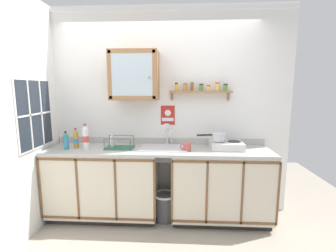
{
  "coord_description": "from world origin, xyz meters",
  "views": [
    {
      "loc": [
        0.29,
        -2.46,
        1.67
      ],
      "look_at": [
        0.12,
        0.52,
        1.19
      ],
      "focal_mm": 25.59,
      "sensor_mm": 36.0,
      "label": 1
    }
  ],
  "objects_px": {
    "warning_sign": "(168,115)",
    "bottle_opaque_white_2": "(86,138)",
    "sink": "(164,150)",
    "wall_cabinet": "(134,75)",
    "hot_plate_stove": "(226,145)",
    "dish_rack": "(118,146)",
    "bottle_juice_amber_0": "(76,139)",
    "bottle_detergent_teal_1": "(66,141)",
    "mug": "(187,147)",
    "saucepan": "(218,137)",
    "trash_bin": "(165,206)"
  },
  "relations": [
    {
      "from": "bottle_opaque_white_2",
      "to": "mug",
      "type": "height_order",
      "value": "bottle_opaque_white_2"
    },
    {
      "from": "saucepan",
      "to": "wall_cabinet",
      "type": "xyz_separation_m",
      "value": [
        -1.04,
        0.07,
        0.75
      ]
    },
    {
      "from": "sink",
      "to": "dish_rack",
      "type": "height_order",
      "value": "sink"
    },
    {
      "from": "hot_plate_stove",
      "to": "saucepan",
      "type": "height_order",
      "value": "saucepan"
    },
    {
      "from": "wall_cabinet",
      "to": "trash_bin",
      "type": "distance_m",
      "value": 1.69
    },
    {
      "from": "bottle_juice_amber_0",
      "to": "mug",
      "type": "bearing_deg",
      "value": -3.22
    },
    {
      "from": "mug",
      "to": "warning_sign",
      "type": "bearing_deg",
      "value": 123.77
    },
    {
      "from": "mug",
      "to": "wall_cabinet",
      "type": "distance_m",
      "value": 1.09
    },
    {
      "from": "sink",
      "to": "saucepan",
      "type": "height_order",
      "value": "sink"
    },
    {
      "from": "dish_rack",
      "to": "warning_sign",
      "type": "relative_size",
      "value": 1.37
    },
    {
      "from": "hot_plate_stove",
      "to": "dish_rack",
      "type": "xyz_separation_m",
      "value": [
        -1.34,
        -0.04,
        -0.02
      ]
    },
    {
      "from": "warning_sign",
      "to": "bottle_opaque_white_2",
      "type": "bearing_deg",
      "value": -160.32
    },
    {
      "from": "sink",
      "to": "wall_cabinet",
      "type": "xyz_separation_m",
      "value": [
        -0.37,
        0.09,
        0.93
      ]
    },
    {
      "from": "mug",
      "to": "wall_cabinet",
      "type": "relative_size",
      "value": 0.22
    },
    {
      "from": "dish_rack",
      "to": "wall_cabinet",
      "type": "xyz_separation_m",
      "value": [
        0.2,
        0.13,
        0.87
      ]
    },
    {
      "from": "bottle_juice_amber_0",
      "to": "wall_cabinet",
      "type": "bearing_deg",
      "value": 10.84
    },
    {
      "from": "sink",
      "to": "bottle_detergent_teal_1",
      "type": "xyz_separation_m",
      "value": [
        -1.19,
        -0.12,
        0.13
      ]
    },
    {
      "from": "sink",
      "to": "bottle_juice_amber_0",
      "type": "bearing_deg",
      "value": -177.23
    },
    {
      "from": "hot_plate_stove",
      "to": "saucepan",
      "type": "relative_size",
      "value": 1.08
    },
    {
      "from": "wall_cabinet",
      "to": "bottle_detergent_teal_1",
      "type": "bearing_deg",
      "value": -165.89
    },
    {
      "from": "bottle_juice_amber_0",
      "to": "wall_cabinet",
      "type": "height_order",
      "value": "wall_cabinet"
    },
    {
      "from": "saucepan",
      "to": "mug",
      "type": "xyz_separation_m",
      "value": [
        -0.39,
        -0.15,
        -0.1
      ]
    },
    {
      "from": "saucepan",
      "to": "hot_plate_stove",
      "type": "bearing_deg",
      "value": -12.21
    },
    {
      "from": "bottle_opaque_white_2",
      "to": "trash_bin",
      "type": "distance_m",
      "value": 1.31
    },
    {
      "from": "bottle_juice_amber_0",
      "to": "warning_sign",
      "type": "xyz_separation_m",
      "value": [
        1.13,
        0.29,
        0.27
      ]
    },
    {
      "from": "mug",
      "to": "trash_bin",
      "type": "relative_size",
      "value": 0.37
    },
    {
      "from": "bottle_detergent_teal_1",
      "to": "warning_sign",
      "type": "bearing_deg",
      "value": 16.41
    },
    {
      "from": "hot_plate_stove",
      "to": "bottle_detergent_teal_1",
      "type": "bearing_deg",
      "value": -176.57
    },
    {
      "from": "sink",
      "to": "warning_sign",
      "type": "relative_size",
      "value": 2.29
    },
    {
      "from": "sink",
      "to": "bottle_juice_amber_0",
      "type": "height_order",
      "value": "sink"
    },
    {
      "from": "hot_plate_stove",
      "to": "warning_sign",
      "type": "relative_size",
      "value": 1.56
    },
    {
      "from": "trash_bin",
      "to": "warning_sign",
      "type": "bearing_deg",
      "value": 86.1
    },
    {
      "from": "sink",
      "to": "warning_sign",
      "type": "height_order",
      "value": "warning_sign"
    },
    {
      "from": "saucepan",
      "to": "bottle_detergent_teal_1",
      "type": "xyz_separation_m",
      "value": [
        -1.87,
        -0.14,
        -0.05
      ]
    },
    {
      "from": "sink",
      "to": "hot_plate_stove",
      "type": "relative_size",
      "value": 1.47
    },
    {
      "from": "saucepan",
      "to": "wall_cabinet",
      "type": "bearing_deg",
      "value": 176.29
    },
    {
      "from": "bottle_detergent_teal_1",
      "to": "wall_cabinet",
      "type": "relative_size",
      "value": 0.37
    },
    {
      "from": "bottle_juice_amber_0",
      "to": "sink",
      "type": "bearing_deg",
      "value": 2.77
    },
    {
      "from": "saucepan",
      "to": "warning_sign",
      "type": "xyz_separation_m",
      "value": [
        -0.64,
        0.22,
        0.24
      ]
    },
    {
      "from": "bottle_juice_amber_0",
      "to": "dish_rack",
      "type": "distance_m",
      "value": 0.54
    },
    {
      "from": "dish_rack",
      "to": "bottle_detergent_teal_1",
      "type": "bearing_deg",
      "value": -172.69
    },
    {
      "from": "saucepan",
      "to": "bottle_opaque_white_2",
      "type": "distance_m",
      "value": 1.63
    },
    {
      "from": "dish_rack",
      "to": "wall_cabinet",
      "type": "height_order",
      "value": "wall_cabinet"
    },
    {
      "from": "bottle_detergent_teal_1",
      "to": "sink",
      "type": "bearing_deg",
      "value": 5.77
    },
    {
      "from": "wall_cabinet",
      "to": "mug",
      "type": "bearing_deg",
      "value": -18.38
    },
    {
      "from": "bottle_juice_amber_0",
      "to": "bottle_detergent_teal_1",
      "type": "distance_m",
      "value": 0.12
    },
    {
      "from": "sink",
      "to": "trash_bin",
      "type": "distance_m",
      "value": 0.71
    },
    {
      "from": "hot_plate_stove",
      "to": "dish_rack",
      "type": "bearing_deg",
      "value": -178.4
    },
    {
      "from": "hot_plate_stove",
      "to": "saucepan",
      "type": "bearing_deg",
      "value": 167.79
    },
    {
      "from": "bottle_juice_amber_0",
      "to": "dish_rack",
      "type": "height_order",
      "value": "bottle_juice_amber_0"
    }
  ]
}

